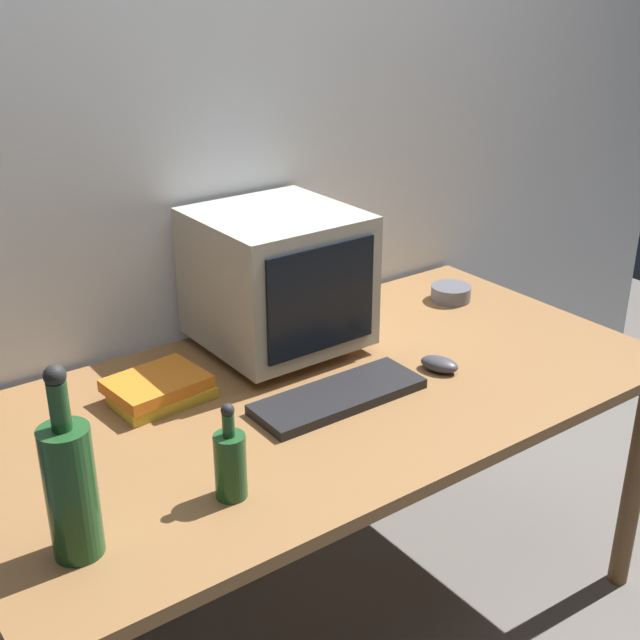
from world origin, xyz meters
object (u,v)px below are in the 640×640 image
(bottle_tall, at_px, (71,486))
(book_stack, at_px, (159,389))
(keyboard, at_px, (339,396))
(bottle_short, at_px, (230,462))
(crt_monitor, at_px, (277,279))
(computer_mouse, at_px, (439,364))
(cd_spindle, at_px, (451,293))

(bottle_tall, xyz_separation_m, book_stack, (0.35, 0.41, -0.11))
(keyboard, relative_size, bottle_short, 2.08)
(crt_monitor, distance_m, book_stack, 0.42)
(crt_monitor, height_order, keyboard, crt_monitor)
(computer_mouse, height_order, book_stack, book_stack)
(keyboard, bearing_deg, bottle_short, -155.90)
(bottle_short, bearing_deg, computer_mouse, 12.00)
(crt_monitor, height_order, bottle_tall, crt_monitor)
(computer_mouse, distance_m, bottle_short, 0.71)
(crt_monitor, relative_size, cd_spindle, 3.25)
(bottle_tall, distance_m, book_stack, 0.55)
(bottle_tall, distance_m, cd_spindle, 1.42)
(crt_monitor, bearing_deg, bottle_short, -131.41)
(book_stack, relative_size, cd_spindle, 1.95)
(keyboard, xyz_separation_m, cd_spindle, (0.65, 0.29, 0.01))
(crt_monitor, height_order, book_stack, crt_monitor)
(computer_mouse, distance_m, bottle_tall, 1.00)
(crt_monitor, relative_size, keyboard, 0.93)
(crt_monitor, height_order, computer_mouse, crt_monitor)
(crt_monitor, distance_m, cd_spindle, 0.63)
(crt_monitor, distance_m, bottle_short, 0.67)
(bottle_tall, bearing_deg, keyboard, 12.89)
(book_stack, bearing_deg, keyboard, -36.33)
(crt_monitor, relative_size, computer_mouse, 3.90)
(crt_monitor, xyz_separation_m, computer_mouse, (0.25, -0.35, -0.17))
(keyboard, relative_size, bottle_tall, 1.15)
(crt_monitor, bearing_deg, book_stack, -168.62)
(computer_mouse, bearing_deg, cd_spindle, 21.94)
(computer_mouse, bearing_deg, book_stack, 136.36)
(bottle_tall, height_order, book_stack, bottle_tall)
(computer_mouse, height_order, bottle_tall, bottle_tall)
(bottle_tall, distance_m, bottle_short, 0.30)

